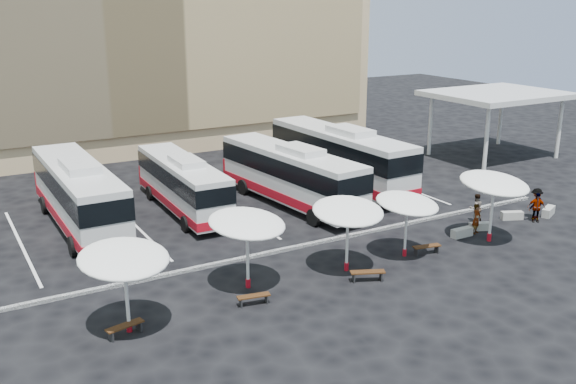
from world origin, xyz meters
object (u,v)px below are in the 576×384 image
sunshade_4 (494,184)px  conc_bench_0 (462,233)px  sunshade_3 (407,204)px  passenger_2 (536,207)px  bus_2 (291,174)px  wood_bench_3 (427,248)px  sunshade_0 (124,259)px  sunshade_2 (348,211)px  wood_bench_2 (368,274)px  bus_1 (182,183)px  conc_bench_2 (512,215)px  passenger_1 (476,208)px  conc_bench_1 (480,226)px  wood_bench_1 (254,297)px  bus_3 (340,155)px  conc_bench_3 (548,211)px  passenger_0 (476,219)px  passenger_3 (536,204)px  bus_0 (78,192)px  wood_bench_0 (125,327)px

sunshade_4 → conc_bench_0: 3.21m
sunshade_3 → passenger_2: size_ratio=2.35×
bus_2 → conc_bench_0: bus_2 is taller
wood_bench_3 → passenger_2: bearing=4.3°
sunshade_0 → sunshade_2: (10.46, 0.64, -0.07)m
bus_2 → wood_bench_2: (-2.68, -11.53, -1.58)m
sunshade_4 → wood_bench_2: size_ratio=2.61×
bus_1 → conc_bench_2: (15.79, -10.90, -1.51)m
conc_bench_0 → passenger_1: passenger_1 is taller
conc_bench_2 → conc_bench_1: bearing=-172.3°
passenger_1 → wood_bench_1: bearing=28.3°
bus_3 → conc_bench_2: size_ratio=10.69×
conc_bench_3 → passenger_0: size_ratio=0.80×
passenger_2 → conc_bench_0: bearing=-147.0°
wood_bench_1 → passenger_2: (18.60, 1.33, 0.52)m
wood_bench_1 → passenger_1: (15.57, 2.95, 0.51)m
conc_bench_0 → conc_bench_1: conc_bench_0 is taller
sunshade_0 → sunshade_3: size_ratio=1.03×
conc_bench_2 → passenger_3: bearing=-23.6°
passenger_2 → passenger_0: bearing=-148.3°
bus_2 → passenger_2: bearing=-48.6°
conc_bench_3 → passenger_3: bearing=178.6°
conc_bench_0 → bus_0: bearing=146.1°
wood_bench_3 → passenger_0: passenger_0 is taller
bus_2 → conc_bench_3: size_ratio=9.30×
conc_bench_2 → passenger_1: passenger_1 is taller
conc_bench_0 → passenger_2: 5.42m
wood_bench_3 → passenger_2: 8.69m
conc_bench_3 → wood_bench_3: bearing=-174.4°
sunshade_4 → passenger_3: size_ratio=2.30×
bus_3 → wood_bench_3: bearing=-106.4°
bus_2 → passenger_3: bearing=-46.4°
conc_bench_0 → conc_bench_3: size_ratio=0.94×
passenger_1 → conc_bench_2: bearing=-179.6°
sunshade_2 → wood_bench_0: sunshade_2 is taller
wood_bench_2 → passenger_1: 10.67m
wood_bench_2 → wood_bench_3: (4.48, 1.15, -0.03)m
bus_2 → wood_bench_0: bus_2 is taller
sunshade_2 → passenger_0: size_ratio=2.31×
passenger_3 → passenger_0: bearing=-8.0°
sunshade_4 → passenger_0: 2.60m
sunshade_2 → passenger_3: size_ratio=2.10×
wood_bench_1 → wood_bench_2: wood_bench_2 is taller
sunshade_3 → sunshade_4: size_ratio=0.95×
bus_0 → wood_bench_3: 18.82m
wood_bench_2 → passenger_3: 13.73m
passenger_2 → wood_bench_2: bearing=-136.3°
sunshade_0 → wood_bench_2: bearing=-4.4°
bus_2 → wood_bench_1: 13.84m
sunshade_3 → conc_bench_2: 9.34m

